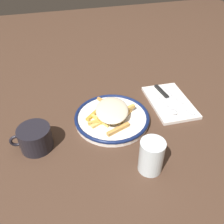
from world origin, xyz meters
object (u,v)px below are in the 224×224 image
object	(u,v)px
fork	(179,101)
spoon	(168,107)
coffee_mug	(35,138)
water_glass	(151,156)
knife	(167,97)
plate	(112,118)
fries_heap	(111,112)
napkin	(170,102)

from	to	relation	value
fork	spoon	bearing A→B (deg)	22.95
fork	coffee_mug	xyz separation A→B (m)	(0.51, 0.08, 0.02)
fork	water_glass	bearing A→B (deg)	48.17
knife	coffee_mug	bearing A→B (deg)	12.58
plate	fries_heap	size ratio (longest dim) A/B	1.25
napkin	coffee_mug	distance (m)	0.49
napkin	knife	xyz separation A→B (m)	(0.00, -0.02, 0.01)
knife	coffee_mug	distance (m)	0.49
knife	water_glass	distance (m)	0.33
knife	fries_heap	bearing A→B (deg)	12.91
plate	coffee_mug	distance (m)	0.26
plate	spoon	xyz separation A→B (m)	(-0.21, -0.00, 0.00)
spoon	coffee_mug	size ratio (longest dim) A/B	1.28
fork	water_glass	xyz separation A→B (m)	(0.22, 0.24, 0.04)
napkin	water_glass	bearing A→B (deg)	53.62
fries_heap	fork	bearing A→B (deg)	-175.10
fork	spoon	distance (m)	0.06
napkin	spoon	size ratio (longest dim) A/B	1.46
water_glass	plate	bearing A→B (deg)	-78.84
fries_heap	spoon	bearing A→B (deg)	-179.93
fries_heap	fork	distance (m)	0.27
knife	plate	bearing A→B (deg)	13.12
napkin	coffee_mug	world-z (taller)	coffee_mug
fork	knife	distance (m)	0.04
napkin	spoon	bearing A→B (deg)	55.71
plate	fork	xyz separation A→B (m)	(-0.26, -0.02, 0.00)
napkin	knife	world-z (taller)	knife
fork	coffee_mug	world-z (taller)	coffee_mug
napkin	water_glass	xyz separation A→B (m)	(0.19, 0.26, 0.04)
fork	spoon	xyz separation A→B (m)	(0.05, 0.02, 0.00)
knife	water_glass	xyz separation A→B (m)	(0.19, 0.27, 0.04)
fries_heap	spoon	size ratio (longest dim) A/B	1.32
plate	spoon	world-z (taller)	plate
spoon	water_glass	bearing A→B (deg)	53.30
napkin	knife	distance (m)	0.02
fries_heap	water_glass	world-z (taller)	water_glass
napkin	fork	bearing A→B (deg)	157.75
plate	spoon	bearing A→B (deg)	-179.96
napkin	water_glass	distance (m)	0.32
fork	knife	xyz separation A→B (m)	(0.03, -0.03, 0.00)
plate	fries_heap	bearing A→B (deg)	1.27
plate	water_glass	xyz separation A→B (m)	(-0.04, 0.22, 0.04)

